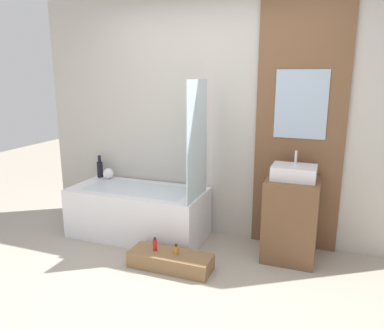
{
  "coord_description": "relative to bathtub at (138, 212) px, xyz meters",
  "views": [
    {
      "loc": [
        1.17,
        -2.26,
        1.76
      ],
      "look_at": [
        0.04,
        0.71,
        0.99
      ],
      "focal_mm": 35.0,
      "sensor_mm": 36.0,
      "label": 1
    }
  ],
  "objects": [
    {
      "name": "ground_plane",
      "position": [
        0.78,
        -1.18,
        -0.27
      ],
      "size": [
        12.0,
        12.0,
        0.0
      ],
      "primitive_type": "plane",
      "color": "#A39989"
    },
    {
      "name": "wall_tiled_back",
      "position": [
        0.78,
        0.4,
        1.03
      ],
      "size": [
        4.2,
        0.06,
        2.6
      ],
      "primitive_type": "cube",
      "color": "#B7B2A8",
      "rests_on": "ground_plane"
    },
    {
      "name": "wall_wood_accent",
      "position": [
        1.64,
        0.35,
        1.04
      ],
      "size": [
        0.86,
        0.04,
        2.6
      ],
      "color": "brown",
      "rests_on": "ground_plane"
    },
    {
      "name": "bathtub",
      "position": [
        0.0,
        0.0,
        0.0
      ],
      "size": [
        1.48,
        0.7,
        0.54
      ],
      "color": "white",
      "rests_on": "ground_plane"
    },
    {
      "name": "glass_shower_screen",
      "position": [
        0.71,
        -0.05,
        0.85
      ],
      "size": [
        0.01,
        0.55,
        1.17
      ],
      "primitive_type": "cube",
      "color": "silver",
      "rests_on": "bathtub"
    },
    {
      "name": "wooden_step_bench",
      "position": [
        0.63,
        -0.55,
        -0.2
      ],
      "size": [
        0.78,
        0.28,
        0.15
      ],
      "primitive_type": "cube",
      "color": "olive",
      "rests_on": "ground_plane"
    },
    {
      "name": "vanity_cabinet",
      "position": [
        1.64,
        0.07,
        0.12
      ],
      "size": [
        0.49,
        0.51,
        0.79
      ],
      "primitive_type": "cube",
      "color": "brown",
      "rests_on": "ground_plane"
    },
    {
      "name": "sink",
      "position": [
        1.64,
        0.07,
        0.59
      ],
      "size": [
        0.4,
        0.3,
        0.26
      ],
      "color": "white",
      "rests_on": "vanity_cabinet"
    },
    {
      "name": "vase_tall_dark",
      "position": [
        -0.66,
        0.26,
        0.38
      ],
      "size": [
        0.07,
        0.07,
        0.27
      ],
      "color": "black",
      "rests_on": "bathtub"
    },
    {
      "name": "vase_round_light",
      "position": [
        -0.52,
        0.24,
        0.33
      ],
      "size": [
        0.13,
        0.13,
        0.13
      ],
      "primitive_type": "sphere",
      "color": "white",
      "rests_on": "bathtub"
    },
    {
      "name": "bottle_soap_primary",
      "position": [
        0.48,
        -0.55,
        -0.06
      ],
      "size": [
        0.04,
        0.04,
        0.13
      ],
      "color": "red",
      "rests_on": "wooden_step_bench"
    },
    {
      "name": "bottle_soap_secondary",
      "position": [
        0.69,
        -0.55,
        -0.08
      ],
      "size": [
        0.05,
        0.05,
        0.1
      ],
      "color": "#B2752D",
      "rests_on": "wooden_step_bench"
    }
  ]
}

